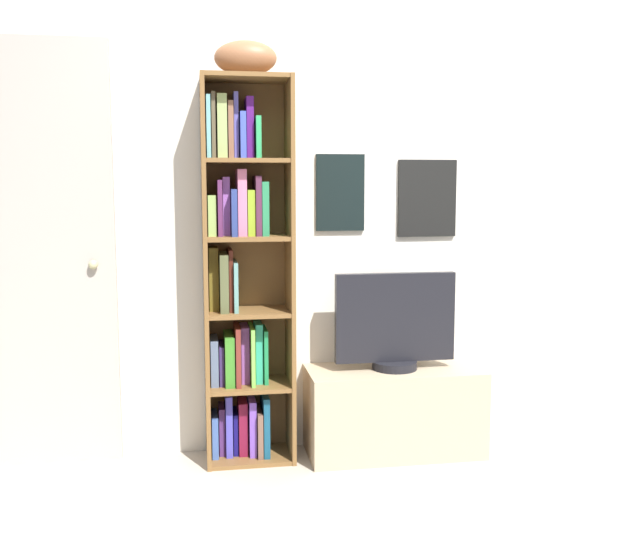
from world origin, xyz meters
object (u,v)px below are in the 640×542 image
object	(u,v)px
bookshelf	(241,279)
door	(24,257)
football	(246,58)
tv_stand	(394,411)
television	(395,323)

from	to	relation	value
bookshelf	door	world-z (taller)	door
football	door	distance (m)	1.38
tv_stand	television	world-z (taller)	television
football	door	xyz separation A→B (m)	(-1.03, 0.12, -0.91)
door	bookshelf	bearing A→B (deg)	-4.87
bookshelf	television	xyz separation A→B (m)	(0.74, -0.08, -0.23)
bookshelf	tv_stand	bearing A→B (deg)	-6.00
football	door	size ratio (longest dim) A/B	0.14
tv_stand	television	size ratio (longest dim) A/B	1.45
bookshelf	television	distance (m)	0.78
bookshelf	football	xyz separation A→B (m)	(0.03, -0.03, 1.02)
television	football	bearing A→B (deg)	176.26
football	door	world-z (taller)	door
bookshelf	television	bearing A→B (deg)	-5.91
tv_stand	door	world-z (taller)	door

